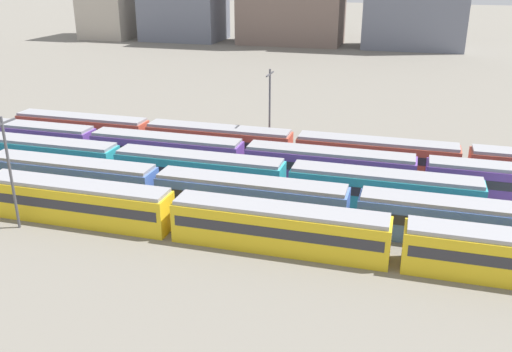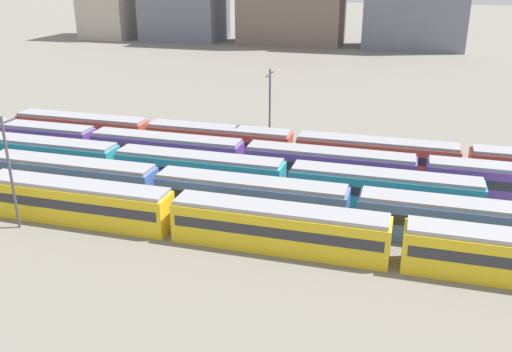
{
  "view_description": "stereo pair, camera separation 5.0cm",
  "coord_description": "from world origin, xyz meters",
  "views": [
    {
      "loc": [
        41.21,
        -39.62,
        22.17
      ],
      "look_at": [
        26.82,
        10.4,
        2.04
      ],
      "focal_mm": 38.68,
      "sensor_mm": 36.0,
      "label": 1
    },
    {
      "loc": [
        41.25,
        -39.61,
        22.17
      ],
      "look_at": [
        26.82,
        10.4,
        2.04
      ],
      "focal_mm": 38.68,
      "sensor_mm": 36.0,
      "label": 2
    }
  ],
  "objects": [
    {
      "name": "ground_plane",
      "position": [
        0.0,
        10.4,
        0.0
      ],
      "size": [
        600.0,
        600.0,
        0.0
      ],
      "primitive_type": "plane",
      "color": "slate"
    },
    {
      "name": "train_track_2",
      "position": [
        20.62,
        10.4,
        1.9
      ],
      "size": [
        55.8,
        3.06,
        3.75
      ],
      "color": "teal",
      "rests_on": "ground_plane"
    },
    {
      "name": "train_track_3",
      "position": [
        42.88,
        15.6,
        1.9
      ],
      "size": [
        112.5,
        3.06,
        3.75
      ],
      "color": "#6B429E",
      "rests_on": "ground_plane"
    },
    {
      "name": "train_track_0",
      "position": [
        41.22,
        0.0,
        1.9
      ],
      "size": [
        112.5,
        3.06,
        3.75
      ],
      "color": "yellow",
      "rests_on": "ground_plane"
    },
    {
      "name": "train_track_4",
      "position": [
        37.96,
        20.8,
        1.9
      ],
      "size": [
        93.6,
        3.06,
        3.75
      ],
      "color": "#BC4C38",
      "rests_on": "ground_plane"
    },
    {
      "name": "train_track_1",
      "position": [
        37.23,
        5.2,
        1.9
      ],
      "size": [
        112.5,
        3.06,
        3.75
      ],
      "color": "#4C70BC",
      "rests_on": "ground_plane"
    },
    {
      "name": "catenary_pole_1",
      "position": [
        24.76,
        23.57,
        5.8
      ],
      "size": [
        0.24,
        3.2,
        10.5
      ],
      "color": "#4C4C51",
      "rests_on": "ground_plane"
    },
    {
      "name": "catenary_pole_2",
      "position": [
        8.47,
        -2.71,
        5.68
      ],
      "size": [
        0.24,
        3.2,
        10.27
      ],
      "color": "#4C4C51",
      "rests_on": "ground_plane"
    }
  ]
}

